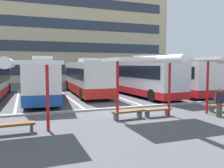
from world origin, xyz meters
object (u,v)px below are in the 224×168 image
at_px(coach_bus_1, 44,80).
at_px(bench_2, 157,111).
at_px(waiting_shelter_0, 10,65).
at_px(coach_bus_3, 138,77).
at_px(bench_3, 222,106).
at_px(coach_bus_4, 173,76).
at_px(bench_1, 128,113).
at_px(coach_bus_2, 85,78).
at_px(bench_0, 13,126).
at_px(waiting_passenger_0, 220,101).
at_px(waiting_shelter_1, 147,61).

bearing_deg(coach_bus_1, bench_2, -58.75).
bearing_deg(waiting_shelter_0, coach_bus_3, 42.62).
bearing_deg(bench_3, coach_bus_3, 98.27).
relative_size(coach_bus_4, bench_3, 6.20).
bearing_deg(bench_2, bench_3, -2.06).
height_order(coach_bus_3, bench_2, coach_bus_3).
height_order(bench_1, bench_2, same).
relative_size(coach_bus_1, bench_3, 5.61).
bearing_deg(coach_bus_2, bench_0, -116.95).
distance_m(bench_1, waiting_passenger_0, 5.11).
xyz_separation_m(waiting_shelter_1, bench_1, (-0.90, 0.43, -2.75)).
distance_m(coach_bus_1, coach_bus_4, 12.69).
height_order(bench_3, waiting_passenger_0, waiting_passenger_0).
xyz_separation_m(bench_0, bench_3, (11.96, 0.62, 0.00)).
bearing_deg(waiting_shelter_0, bench_1, 11.21).
distance_m(coach_bus_1, waiting_shelter_0, 10.26).
bearing_deg(waiting_shelter_1, bench_2, 23.57).
xyz_separation_m(coach_bus_1, waiting_shelter_1, (4.50, -9.29, 1.46)).
bearing_deg(bench_1, coach_bus_1, 112.10).
xyz_separation_m(coach_bus_2, waiting_passenger_0, (4.38, -12.66, -0.70)).
relative_size(bench_0, bench_3, 0.92).
height_order(coach_bus_2, waiting_shelter_1, coach_bus_2).
bearing_deg(waiting_passenger_0, coach_bus_4, 67.94).
distance_m(coach_bus_2, bench_1, 11.35).
xyz_separation_m(coach_bus_1, waiting_shelter_0, (-2.04, -9.98, 1.26)).
bearing_deg(bench_0, bench_2, 6.03).
bearing_deg(bench_0, bench_3, 2.98).
distance_m(coach_bus_3, bench_0, 14.37).
relative_size(waiting_shelter_0, bench_0, 2.62).
relative_size(coach_bus_4, bench_2, 7.38).
relative_size(coach_bus_2, bench_2, 7.00).
xyz_separation_m(coach_bus_1, bench_2, (5.40, -8.90, -1.29)).
height_order(coach_bus_4, bench_0, coach_bus_4).
height_order(bench_2, waiting_passenger_0, waiting_passenger_0).
height_order(coach_bus_2, bench_1, coach_bus_2).
bearing_deg(bench_2, coach_bus_2, 96.51).
xyz_separation_m(coach_bus_2, bench_2, (1.29, -11.30, -1.27)).
distance_m(coach_bus_4, bench_0, 17.76).
distance_m(coach_bus_3, bench_3, 9.10).
bearing_deg(waiting_passenger_0, bench_1, 164.11).
relative_size(waiting_shelter_1, bench_3, 2.40).
height_order(waiting_shelter_0, bench_0, waiting_shelter_0).
xyz_separation_m(waiting_shelter_0, bench_3, (11.96, 0.92, -2.55)).
relative_size(coach_bus_2, waiting_shelter_1, 2.45).
distance_m(bench_1, bench_3, 6.32).
relative_size(coach_bus_4, waiting_passenger_0, 7.62).
bearing_deg(bench_3, coach_bus_2, 116.87).
bearing_deg(bench_0, bench_1, 8.29).
distance_m(waiting_shelter_0, bench_1, 6.29).
bearing_deg(waiting_shelter_0, coach_bus_2, 63.60).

